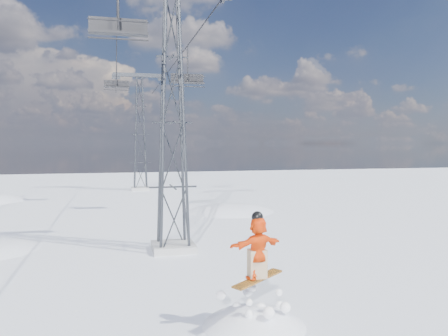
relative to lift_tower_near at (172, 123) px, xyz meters
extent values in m
plane|color=white|center=(-0.80, -8.00, -5.47)|extent=(120.00, 120.00, 0.00)
cube|color=#999999|center=(0.00, 0.00, -5.32)|extent=(1.80, 1.80, 0.30)
cube|color=#999999|center=(0.00, 25.00, -5.32)|extent=(1.80, 1.80, 0.30)
cube|color=#2E3136|center=(0.00, 25.00, 5.78)|extent=(5.00, 0.35, 0.35)
cube|color=#2E3136|center=(-2.20, 25.00, 5.58)|extent=(0.80, 0.25, 0.50)
cube|color=#2E3136|center=(2.20, 25.00, 5.58)|extent=(0.80, 0.25, 0.50)
cylinder|color=black|center=(-2.20, 11.50, 5.38)|extent=(0.06, 51.00, 0.06)
cylinder|color=black|center=(2.20, 11.50, 5.38)|extent=(0.06, 51.00, 0.06)
cube|color=orange|center=(0.97, -8.56, -4.17)|extent=(1.50, 1.08, 0.16)
imported|color=#FF4A0B|center=(0.97, -8.56, -3.39)|extent=(1.48, 0.78, 1.52)
cube|color=#9E8461|center=(0.97, -8.56, -3.80)|extent=(0.49, 0.42, 0.70)
sphere|color=black|center=(0.97, -8.56, -2.65)|extent=(0.28, 0.28, 0.28)
cylinder|color=black|center=(-2.20, -2.24, 4.24)|extent=(0.08, 0.08, 2.29)
cube|color=black|center=(-2.20, -2.24, 3.09)|extent=(2.09, 0.47, 0.08)
cube|color=black|center=(-2.20, -2.01, 3.40)|extent=(2.09, 0.06, 0.57)
cylinder|color=black|center=(-2.20, -2.50, 2.83)|extent=(2.09, 0.06, 0.06)
cylinder|color=black|center=(-2.20, -2.56, 3.45)|extent=(2.09, 0.05, 0.05)
cylinder|color=black|center=(2.20, 9.40, 4.21)|extent=(0.09, 0.09, 2.35)
cube|color=black|center=(2.20, 9.40, 3.03)|extent=(2.14, 0.48, 0.09)
cube|color=black|center=(2.20, 9.64, 3.35)|extent=(2.14, 0.06, 0.59)
cylinder|color=black|center=(2.20, 9.14, 2.76)|extent=(2.14, 0.06, 0.06)
cylinder|color=black|center=(2.20, 9.08, 3.40)|extent=(2.14, 0.05, 0.05)
cylinder|color=black|center=(-2.20, 15.15, 4.36)|extent=(0.07, 0.07, 2.05)
cube|color=black|center=(-2.20, 15.15, 3.33)|extent=(1.87, 0.42, 0.07)
cube|color=black|center=(-2.20, 15.35, 3.61)|extent=(1.87, 0.06, 0.51)
cylinder|color=black|center=(-2.20, 14.91, 3.10)|extent=(1.87, 0.06, 0.06)
cylinder|color=black|center=(-2.20, 14.87, 3.66)|extent=(1.87, 0.05, 0.05)
camera|label=1|loc=(-2.37, -18.55, -0.86)|focal=35.00mm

